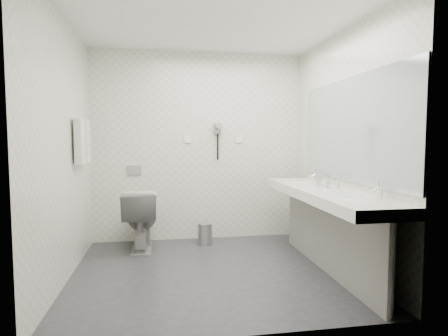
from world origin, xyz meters
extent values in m
plane|color=#2D2D33|center=(0.00, 0.00, 0.00)|extent=(2.80, 2.80, 0.00)
plane|color=white|center=(0.00, 0.00, 2.50)|extent=(2.80, 2.80, 0.00)
plane|color=silver|center=(0.00, 1.30, 1.25)|extent=(2.80, 0.00, 2.80)
plane|color=silver|center=(0.00, -1.30, 1.25)|extent=(2.80, 0.00, 2.80)
plane|color=silver|center=(-1.40, 0.00, 1.25)|extent=(0.00, 2.60, 2.60)
plane|color=silver|center=(1.40, 0.00, 1.25)|extent=(0.00, 2.60, 2.60)
cube|color=white|center=(1.12, -0.20, 0.80)|extent=(0.55, 2.20, 0.10)
cube|color=gray|center=(1.15, -0.20, 0.38)|extent=(0.03, 2.15, 0.75)
cylinder|color=silver|center=(1.18, -1.24, 0.38)|extent=(0.06, 0.06, 0.75)
cylinder|color=silver|center=(1.18, 0.84, 0.38)|extent=(0.06, 0.06, 0.75)
cube|color=#B2BCC6|center=(1.39, -0.20, 1.45)|extent=(0.02, 2.20, 1.05)
ellipsoid|color=white|center=(1.12, -0.85, 0.83)|extent=(0.40, 0.31, 0.05)
ellipsoid|color=white|center=(1.12, 0.45, 0.83)|extent=(0.40, 0.31, 0.05)
cylinder|color=silver|center=(1.32, -0.85, 0.92)|extent=(0.04, 0.04, 0.15)
cylinder|color=silver|center=(1.32, 0.45, 0.92)|extent=(0.04, 0.04, 0.15)
imported|color=silver|center=(1.18, -0.10, 0.90)|extent=(0.06, 0.06, 0.10)
imported|color=silver|center=(1.19, -0.06, 0.90)|extent=(0.09, 0.09, 0.11)
imported|color=silver|center=(1.27, -0.17, 0.90)|extent=(0.05, 0.05, 0.11)
cylinder|color=silver|center=(1.29, 0.13, 0.91)|extent=(0.08, 0.08, 0.12)
cylinder|color=silver|center=(1.21, 0.14, 0.91)|extent=(0.07, 0.07, 0.12)
imported|color=white|center=(-0.76, 0.92, 0.38)|extent=(0.43, 0.74, 0.75)
cube|color=#B2B5BA|center=(-0.85, 1.29, 0.95)|extent=(0.18, 0.02, 0.12)
cylinder|color=#B2B5BA|center=(0.04, 0.99, 0.13)|extent=(0.21, 0.21, 0.26)
cylinder|color=#B2B5BA|center=(0.04, 0.99, 0.27)|extent=(0.19, 0.19, 0.02)
cylinder|color=silver|center=(-1.35, 0.55, 1.55)|extent=(0.02, 0.62, 0.02)
cube|color=silver|center=(-1.34, 0.41, 1.33)|extent=(0.07, 0.24, 0.48)
cube|color=silver|center=(-1.34, 0.69, 1.33)|extent=(0.07, 0.24, 0.48)
cube|color=gray|center=(0.25, 1.27, 1.50)|extent=(0.10, 0.04, 0.14)
cylinder|color=gray|center=(0.25, 1.20, 1.53)|extent=(0.08, 0.14, 0.08)
cylinder|color=black|center=(0.25, 1.26, 1.25)|extent=(0.02, 0.02, 0.35)
cube|color=white|center=(-0.15, 1.29, 1.35)|extent=(0.09, 0.02, 0.09)
cube|color=white|center=(0.55, 1.29, 1.35)|extent=(0.09, 0.02, 0.09)
camera|label=1|loc=(-0.50, -3.72, 1.35)|focal=30.01mm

